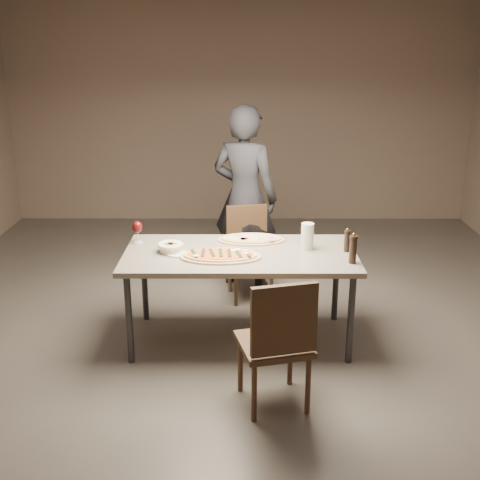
{
  "coord_description": "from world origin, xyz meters",
  "views": [
    {
      "loc": [
        0.01,
        -4.4,
        2.31
      ],
      "look_at": [
        0.0,
        0.0,
        0.85
      ],
      "focal_mm": 45.0,
      "sensor_mm": 36.0,
      "label": 1
    }
  ],
  "objects_px": {
    "chair_near": "(278,338)",
    "chair_far": "(249,247)",
    "ham_pizza": "(251,239)",
    "zucchini_pizza": "(221,256)",
    "bread_basket": "(170,247)",
    "carafe": "(307,236)",
    "pepper_mill_left": "(353,249)",
    "diner": "(245,197)",
    "dining_table": "(240,259)"
  },
  "relations": [
    {
      "from": "dining_table",
      "to": "ham_pizza",
      "type": "height_order",
      "value": "ham_pizza"
    },
    {
      "from": "zucchini_pizza",
      "to": "pepper_mill_left",
      "type": "relative_size",
      "value": 2.66
    },
    {
      "from": "bread_basket",
      "to": "diner",
      "type": "relative_size",
      "value": 0.11
    },
    {
      "from": "bread_basket",
      "to": "chair_near",
      "type": "relative_size",
      "value": 0.22
    },
    {
      "from": "zucchini_pizza",
      "to": "chair_far",
      "type": "xyz_separation_m",
      "value": [
        0.22,
        1.04,
        -0.29
      ]
    },
    {
      "from": "dining_table",
      "to": "chair_far",
      "type": "distance_m",
      "value": 0.95
    },
    {
      "from": "ham_pizza",
      "to": "carafe",
      "type": "height_order",
      "value": "carafe"
    },
    {
      "from": "bread_basket",
      "to": "pepper_mill_left",
      "type": "bearing_deg",
      "value": -10.17
    },
    {
      "from": "zucchini_pizza",
      "to": "pepper_mill_left",
      "type": "bearing_deg",
      "value": -12.23
    },
    {
      "from": "pepper_mill_left",
      "to": "chair_near",
      "type": "xyz_separation_m",
      "value": [
        -0.59,
        -0.74,
        -0.34
      ]
    },
    {
      "from": "bread_basket",
      "to": "chair_far",
      "type": "xyz_separation_m",
      "value": [
        0.62,
        0.91,
        -0.31
      ]
    },
    {
      "from": "dining_table",
      "to": "chair_near",
      "type": "xyz_separation_m",
      "value": [
        0.24,
        -0.98,
        -0.17
      ]
    },
    {
      "from": "dining_table",
      "to": "pepper_mill_left",
      "type": "relative_size",
      "value": 7.7
    },
    {
      "from": "diner",
      "to": "chair_far",
      "type": "bearing_deg",
      "value": 120.83
    },
    {
      "from": "dining_table",
      "to": "ham_pizza",
      "type": "distance_m",
      "value": 0.3
    },
    {
      "from": "zucchini_pizza",
      "to": "carafe",
      "type": "distance_m",
      "value": 0.71
    },
    {
      "from": "dining_table",
      "to": "bread_basket",
      "type": "relative_size",
      "value": 8.9
    },
    {
      "from": "dining_table",
      "to": "chair_near",
      "type": "relative_size",
      "value": 1.94
    },
    {
      "from": "bread_basket",
      "to": "diner",
      "type": "height_order",
      "value": "diner"
    },
    {
      "from": "chair_near",
      "to": "chair_far",
      "type": "bearing_deg",
      "value": 80.81
    },
    {
      "from": "diner",
      "to": "ham_pizza",
      "type": "bearing_deg",
      "value": 116.36
    },
    {
      "from": "zucchini_pizza",
      "to": "carafe",
      "type": "height_order",
      "value": "carafe"
    },
    {
      "from": "ham_pizza",
      "to": "diner",
      "type": "distance_m",
      "value": 0.92
    },
    {
      "from": "ham_pizza",
      "to": "zucchini_pizza",
      "type": "bearing_deg",
      "value": -105.48
    },
    {
      "from": "zucchini_pizza",
      "to": "bread_basket",
      "type": "relative_size",
      "value": 3.07
    },
    {
      "from": "dining_table",
      "to": "zucchini_pizza",
      "type": "xyz_separation_m",
      "value": [
        -0.14,
        -0.12,
        0.07
      ]
    },
    {
      "from": "dining_table",
      "to": "bread_basket",
      "type": "height_order",
      "value": "bread_basket"
    },
    {
      "from": "ham_pizza",
      "to": "chair_far",
      "type": "xyz_separation_m",
      "value": [
        -0.01,
        0.64,
        -0.29
      ]
    },
    {
      "from": "ham_pizza",
      "to": "carafe",
      "type": "xyz_separation_m",
      "value": [
        0.44,
        -0.2,
        0.09
      ]
    },
    {
      "from": "ham_pizza",
      "to": "chair_near",
      "type": "height_order",
      "value": "chair_near"
    },
    {
      "from": "bread_basket",
      "to": "carafe",
      "type": "relative_size",
      "value": 0.97
    },
    {
      "from": "zucchini_pizza",
      "to": "chair_near",
      "type": "xyz_separation_m",
      "value": [
        0.39,
        -0.86,
        -0.25
      ]
    },
    {
      "from": "zucchini_pizza",
      "to": "chair_far",
      "type": "bearing_deg",
      "value": 72.41
    },
    {
      "from": "carafe",
      "to": "chair_near",
      "type": "relative_size",
      "value": 0.22
    },
    {
      "from": "ham_pizza",
      "to": "pepper_mill_left",
      "type": "distance_m",
      "value": 0.91
    },
    {
      "from": "ham_pizza",
      "to": "pepper_mill_left",
      "type": "bearing_deg",
      "value": -20.13
    },
    {
      "from": "dining_table",
      "to": "pepper_mill_left",
      "type": "xyz_separation_m",
      "value": [
        0.83,
        -0.24,
        0.17
      ]
    },
    {
      "from": "chair_near",
      "to": "chair_far",
      "type": "distance_m",
      "value": 1.91
    },
    {
      "from": "dining_table",
      "to": "carafe",
      "type": "xyz_separation_m",
      "value": [
        0.53,
        0.08,
        0.16
      ]
    },
    {
      "from": "ham_pizza",
      "to": "chair_near",
      "type": "xyz_separation_m",
      "value": [
        0.15,
        -1.26,
        -0.25
      ]
    },
    {
      "from": "chair_near",
      "to": "chair_far",
      "type": "height_order",
      "value": "chair_near"
    },
    {
      "from": "ham_pizza",
      "to": "bread_basket",
      "type": "xyz_separation_m",
      "value": [
        -0.63,
        -0.27,
        0.03
      ]
    },
    {
      "from": "bread_basket",
      "to": "pepper_mill_left",
      "type": "xyz_separation_m",
      "value": [
        1.37,
        -0.25,
        0.07
      ]
    },
    {
      "from": "pepper_mill_left",
      "to": "bread_basket",
      "type": "bearing_deg",
      "value": 169.83
    },
    {
      "from": "diner",
      "to": "zucchini_pizza",
      "type": "bearing_deg",
      "value": 105.21
    },
    {
      "from": "bread_basket",
      "to": "pepper_mill_left",
      "type": "distance_m",
      "value": 1.39
    },
    {
      "from": "zucchini_pizza",
      "to": "chair_near",
      "type": "bearing_deg",
      "value": -71.15
    },
    {
      "from": "pepper_mill_left",
      "to": "dining_table",
      "type": "bearing_deg",
      "value": 164.01
    },
    {
      "from": "zucchini_pizza",
      "to": "chair_far",
      "type": "distance_m",
      "value": 1.1
    },
    {
      "from": "dining_table",
      "to": "pepper_mill_left",
      "type": "height_order",
      "value": "pepper_mill_left"
    }
  ]
}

